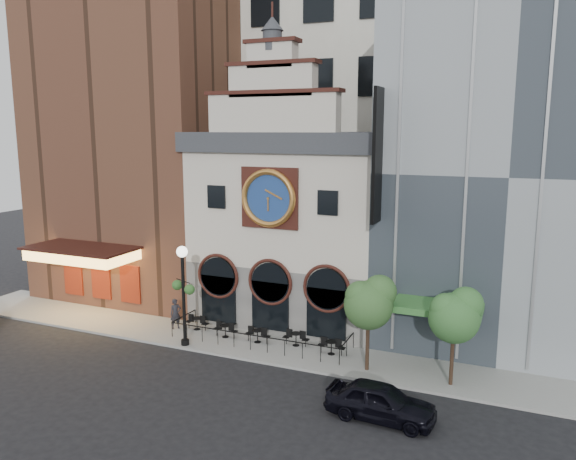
# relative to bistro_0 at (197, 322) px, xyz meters

# --- Properties ---
(ground) EXTENTS (120.00, 120.00, 0.00)m
(ground) POSITION_rel_bistro_0_xyz_m (4.57, -2.84, -0.61)
(ground) COLOR black
(ground) RESTS_ON ground
(sidewalk) EXTENTS (44.00, 5.00, 0.15)m
(sidewalk) POSITION_rel_bistro_0_xyz_m (4.57, -0.34, -0.54)
(sidewalk) COLOR gray
(sidewalk) RESTS_ON ground
(clock_building) EXTENTS (12.60, 8.78, 18.65)m
(clock_building) POSITION_rel_bistro_0_xyz_m (4.57, 4.98, 6.07)
(clock_building) COLOR #605E5B
(clock_building) RESTS_ON ground
(theater_building) EXTENTS (14.00, 15.60, 25.00)m
(theater_building) POSITION_rel_bistro_0_xyz_m (-8.43, 7.12, 11.99)
(theater_building) COLOR brown
(theater_building) RESTS_ON ground
(retail_building) EXTENTS (14.00, 14.40, 20.00)m
(retail_building) POSITION_rel_bistro_0_xyz_m (17.56, 7.15, 9.53)
(retail_building) COLOR gray
(retail_building) RESTS_ON ground
(office_tower) EXTENTS (20.00, 16.00, 40.00)m
(office_tower) POSITION_rel_bistro_0_xyz_m (4.57, 17.16, 19.39)
(office_tower) COLOR silver
(office_tower) RESTS_ON ground
(cafe_railing) EXTENTS (10.60, 2.60, 0.90)m
(cafe_railing) POSITION_rel_bistro_0_xyz_m (4.57, -0.34, -0.01)
(cafe_railing) COLOR black
(cafe_railing) RESTS_ON sidewalk
(bistro_0) EXTENTS (1.58, 0.68, 0.90)m
(bistro_0) POSITION_rel_bistro_0_xyz_m (0.00, 0.00, 0.00)
(bistro_0) COLOR black
(bistro_0) RESTS_ON sidewalk
(bistro_1) EXTENTS (1.58, 0.68, 0.90)m
(bistro_1) POSITION_rel_bistro_0_xyz_m (2.28, -0.46, 0.00)
(bistro_1) COLOR black
(bistro_1) RESTS_ON sidewalk
(bistro_2) EXTENTS (1.58, 0.68, 0.90)m
(bistro_2) POSITION_rel_bistro_0_xyz_m (4.44, -0.45, 0.00)
(bistro_2) COLOR black
(bistro_2) RESTS_ON sidewalk
(bistro_3) EXTENTS (1.58, 0.68, 0.90)m
(bistro_3) POSITION_rel_bistro_0_xyz_m (6.71, -0.03, 0.00)
(bistro_3) COLOR black
(bistro_3) RESTS_ON sidewalk
(bistro_4) EXTENTS (1.58, 0.68, 0.90)m
(bistro_4) POSITION_rel_bistro_0_xyz_m (9.01, -0.43, 0.00)
(bistro_4) COLOR black
(bistro_4) RESTS_ON sidewalk
(car_right) EXTENTS (4.93, 2.20, 1.65)m
(car_right) POSITION_rel_bistro_0_xyz_m (13.18, -6.07, 0.21)
(car_right) COLOR black
(car_right) RESTS_ON ground
(pedestrian) EXTENTS (0.80, 0.83, 1.92)m
(pedestrian) POSITION_rel_bistro_0_xyz_m (-1.33, -0.35, 0.50)
(pedestrian) COLOR #222227
(pedestrian) RESTS_ON sidewalk
(lamppost) EXTENTS (1.77, 1.11, 5.87)m
(lamppost) POSITION_rel_bistro_0_xyz_m (0.72, -2.44, 3.17)
(lamppost) COLOR black
(lamppost) RESTS_ON sidewalk
(tree_left) EXTENTS (2.63, 2.53, 5.07)m
(tree_left) POSITION_rel_bistro_0_xyz_m (11.41, -1.59, 3.25)
(tree_left) COLOR #382619
(tree_left) RESTS_ON sidewalk
(tree_right) EXTENTS (2.56, 2.46, 4.93)m
(tree_right) POSITION_rel_bistro_0_xyz_m (15.66, -1.65, 3.15)
(tree_right) COLOR #382619
(tree_right) RESTS_ON sidewalk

